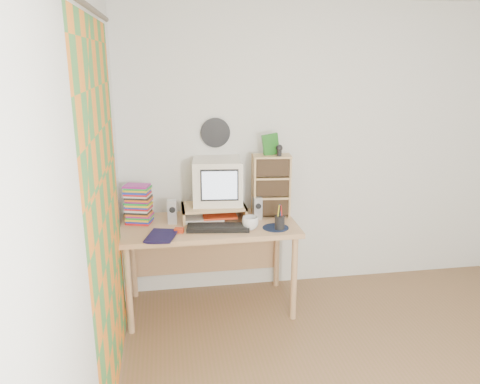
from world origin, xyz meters
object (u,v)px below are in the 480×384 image
object	(u,v)px
dvd_stack	(139,207)
diary	(148,234)
desk	(209,236)
keyboard	(218,228)
mug	(250,223)
cd_rack	(271,186)
crt_monitor	(217,182)

from	to	relation	value
dvd_stack	diary	size ratio (longest dim) A/B	1.11
desk	keyboard	size ratio (longest dim) A/B	2.90
mug	diary	xyz separation A→B (m)	(-0.78, -0.04, -0.03)
cd_rack	mug	bearing A→B (deg)	-121.92
mug	cd_rack	bearing A→B (deg)	52.48
desk	diary	bearing A→B (deg)	-148.89
keyboard	mug	xyz separation A→B (m)	(0.25, -0.03, 0.03)
crt_monitor	diary	world-z (taller)	crt_monitor
dvd_stack	crt_monitor	bearing A→B (deg)	20.52
crt_monitor	mug	world-z (taller)	crt_monitor
dvd_stack	cd_rack	bearing A→B (deg)	17.46
desk	dvd_stack	bearing A→B (deg)	175.96
cd_rack	keyboard	bearing A→B (deg)	-144.64
keyboard	cd_rack	xyz separation A→B (m)	(0.48, 0.28, 0.24)
keyboard	dvd_stack	world-z (taller)	dvd_stack
desk	dvd_stack	size ratio (longest dim) A/B	5.13
dvd_stack	mug	world-z (taller)	dvd_stack
keyboard	diary	bearing A→B (deg)	-164.33
keyboard	cd_rack	distance (m)	0.61
crt_monitor	keyboard	size ratio (longest dim) A/B	0.80
diary	desk	bearing A→B (deg)	46.28
crt_monitor	cd_rack	xyz separation A→B (m)	(0.45, -0.03, -0.04)
keyboard	diary	world-z (taller)	diary
dvd_stack	mug	size ratio (longest dim) A/B	2.12
mug	diary	size ratio (longest dim) A/B	0.52
crt_monitor	keyboard	xyz separation A→B (m)	(-0.03, -0.30, -0.29)
desk	mug	world-z (taller)	mug
crt_monitor	dvd_stack	xyz separation A→B (m)	(-0.64, -0.05, -0.17)
crt_monitor	dvd_stack	world-z (taller)	crt_monitor
cd_rack	diary	world-z (taller)	cd_rack
dvd_stack	mug	distance (m)	0.91
dvd_stack	mug	xyz separation A→B (m)	(0.86, -0.28, -0.09)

